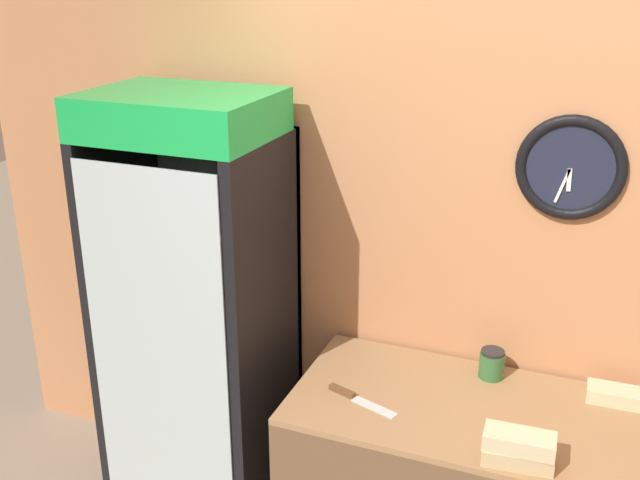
# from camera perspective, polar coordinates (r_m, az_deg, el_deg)

# --- Properties ---
(wall_back) EXTENTS (5.20, 0.10, 2.70)m
(wall_back) POSITION_cam_1_polar(r_m,az_deg,el_deg) (3.19, 14.25, -1.37)
(wall_back) COLOR tan
(wall_back) RESTS_ON ground_plane
(beverage_cooler) EXTENTS (0.74, 0.64, 2.02)m
(beverage_cooler) POSITION_cam_1_polar(r_m,az_deg,el_deg) (3.41, -9.02, -4.19)
(beverage_cooler) COLOR black
(beverage_cooler) RESTS_ON ground_plane
(sandwich_stack_bottom) EXTENTS (0.25, 0.14, 0.06)m
(sandwich_stack_bottom) POSITION_cam_1_polar(r_m,az_deg,el_deg) (2.79, 14.83, -15.60)
(sandwich_stack_bottom) COLOR tan
(sandwich_stack_bottom) RESTS_ON prep_counter
(sandwich_stack_middle) EXTENTS (0.25, 0.13, 0.06)m
(sandwich_stack_middle) POSITION_cam_1_polar(r_m,az_deg,el_deg) (2.75, 14.95, -14.60)
(sandwich_stack_middle) COLOR beige
(sandwich_stack_middle) RESTS_ON sandwich_stack_bottom
(sandwich_flat_left) EXTENTS (0.22, 0.12, 0.06)m
(sandwich_flat_left) POSITION_cam_1_polar(r_m,az_deg,el_deg) (3.23, 21.56, -10.93)
(sandwich_flat_left) COLOR beige
(sandwich_flat_left) RESTS_ON prep_counter
(chefs_knife) EXTENTS (0.31, 0.13, 0.02)m
(chefs_knife) POSITION_cam_1_polar(r_m,az_deg,el_deg) (3.05, 2.51, -11.82)
(chefs_knife) COLOR silver
(chefs_knife) RESTS_ON prep_counter
(condiment_jar) EXTENTS (0.10, 0.10, 0.12)m
(condiment_jar) POSITION_cam_1_polar(r_m,az_deg,el_deg) (3.24, 12.95, -9.18)
(condiment_jar) COLOR #336B38
(condiment_jar) RESTS_ON prep_counter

